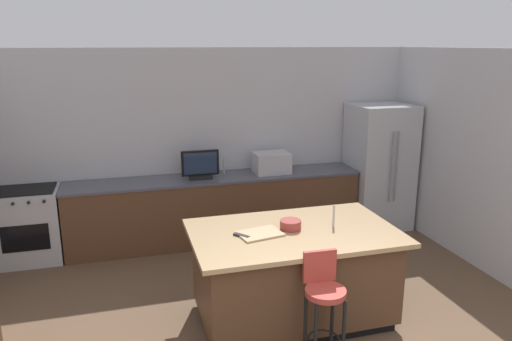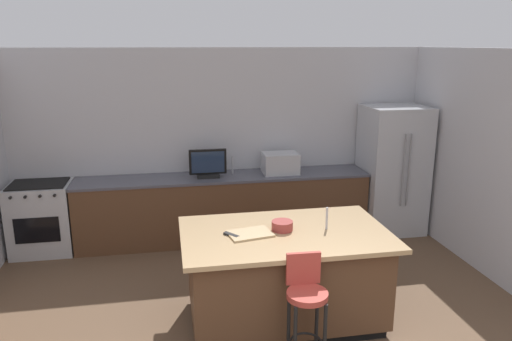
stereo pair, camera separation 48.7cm
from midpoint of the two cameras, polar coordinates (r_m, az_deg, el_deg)
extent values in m
cube|color=#BCBCC1|center=(6.87, -1.88, 3.33)|extent=(6.21, 0.12, 2.61)
cube|color=brown|center=(6.73, -1.64, -4.54)|extent=(3.95, 0.60, 0.88)
cube|color=#4C4C56|center=(6.60, -1.67, -0.79)|extent=(3.97, 0.62, 0.04)
cube|color=black|center=(5.05, 6.18, -16.56)|extent=(1.73, 0.97, 0.09)
cube|color=brown|center=(4.83, 6.32, -12.08)|extent=(1.81, 1.05, 0.79)
cube|color=tan|center=(4.66, 6.47, -7.47)|extent=(1.97, 1.21, 0.04)
cube|color=#B7BABF|center=(7.28, 17.55, 0.09)|extent=(0.84, 0.75, 1.81)
cylinder|color=gray|center=(6.90, 18.86, -0.03)|extent=(0.02, 0.02, 1.00)
cylinder|color=gray|center=(6.93, 19.44, 0.00)|extent=(0.02, 0.02, 1.00)
cube|color=#B7BABF|center=(6.81, -21.92, -5.27)|extent=(0.77, 0.60, 0.91)
cube|color=black|center=(6.54, -22.38, -6.54)|extent=(0.54, 0.01, 0.33)
cube|color=black|center=(6.67, -22.30, -1.49)|extent=(0.69, 0.50, 0.02)
cylinder|color=black|center=(6.45, -24.98, -2.94)|extent=(0.04, 0.03, 0.04)
cylinder|color=black|center=(6.41, -23.52, -2.89)|extent=(0.04, 0.03, 0.04)
cylinder|color=black|center=(6.37, -22.05, -2.84)|extent=(0.04, 0.03, 0.04)
cylinder|color=black|center=(6.34, -20.56, -2.78)|extent=(0.04, 0.03, 0.04)
cube|color=#B7BABF|center=(6.72, 4.94, 0.85)|extent=(0.48, 0.36, 0.28)
cube|color=black|center=(6.51, -3.51, -0.63)|extent=(0.30, 0.16, 0.05)
cube|color=black|center=(6.46, -3.54, 1.01)|extent=(0.50, 0.05, 0.33)
cube|color=#1E2D47|center=(6.43, -3.51, 0.95)|extent=(0.44, 0.01, 0.28)
cylinder|color=#B2B2B7|center=(6.68, -0.70, 0.63)|extent=(0.02, 0.02, 0.24)
cylinder|color=#B2B2B7|center=(4.74, 11.24, -5.56)|extent=(0.02, 0.02, 0.22)
cylinder|color=#B23D33|center=(4.11, 9.54, -14.29)|extent=(0.34, 0.34, 0.05)
cube|color=#B23D33|center=(4.16, 8.99, -11.32)|extent=(0.29, 0.05, 0.28)
cylinder|color=black|center=(4.23, 11.53, -19.08)|extent=(0.03, 0.03, 0.66)
cylinder|color=black|center=(4.35, 7.21, -17.77)|extent=(0.03, 0.03, 0.66)
cylinder|color=black|center=(4.42, 10.41, -17.38)|extent=(0.03, 0.03, 0.66)
cylinder|color=#993833|center=(4.68, 6.10, -6.50)|extent=(0.20, 0.20, 0.09)
cube|color=black|center=(4.52, 0.19, -7.64)|extent=(0.14, 0.16, 0.02)
cube|color=tan|center=(4.56, 2.38, -7.46)|extent=(0.45, 0.35, 0.02)
camera|label=1|loc=(0.24, -87.41, 0.68)|focal=34.11mm
camera|label=2|loc=(0.24, 92.59, -0.68)|focal=34.11mm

